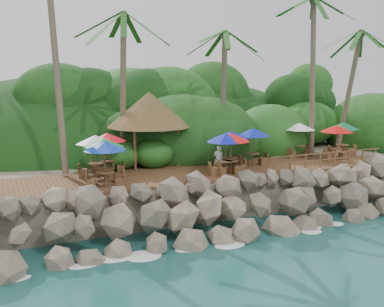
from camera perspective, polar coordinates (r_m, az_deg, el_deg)
name	(u,v)px	position (r m, az deg, el deg)	size (l,w,h in m)	color
ground	(242,243)	(22.65, 6.23, -10.93)	(140.00, 140.00, 0.00)	#19514F
land_base	(141,163)	(36.59, -6.31, -1.16)	(32.00, 25.20, 2.10)	gray
jungle_hill	(117,160)	(43.88, -9.23, -0.77)	(44.80, 28.00, 15.40)	#143811
seawall	(223,209)	(23.94, 3.88, -6.83)	(29.00, 4.00, 2.30)	gray
terrace	(192,174)	(27.17, 0.00, -2.49)	(26.00, 5.00, 0.20)	brown
jungle_foliage	(145,178)	(35.87, -5.80, -3.09)	(44.00, 16.00, 12.00)	#143811
foam_line	(239,240)	(22.88, 5.85, -10.62)	(25.20, 0.80, 0.06)	white
palms	(183,1)	(29.75, -1.11, 18.36)	(34.18, 7.46, 15.40)	brown
palapa	(149,109)	(29.20, -5.33, 5.46)	(5.37, 5.37, 4.60)	brown
dining_clusters	(204,139)	(26.89, 1.44, 1.86)	(25.79, 5.36, 2.37)	brown
railing	(328,158)	(29.29, 16.47, -0.59)	(8.30, 0.10, 1.00)	brown
waiter	(219,159)	(26.97, 3.32, -0.69)	(0.57, 0.37, 1.56)	white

